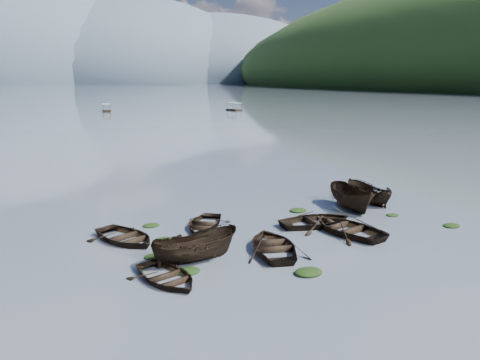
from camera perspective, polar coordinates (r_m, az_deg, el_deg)
name	(u,v)px	position (r m, az deg, el deg)	size (l,w,h in m)	color
ground_plane	(346,275)	(22.13, 12.76, -11.19)	(2400.00, 2400.00, 0.00)	slate
haze_mtn_b	(2,84)	(917.49, -27.00, 10.44)	(520.00, 520.00, 340.00)	#475666
haze_mtn_c	(120,83)	(928.82, -14.39, 11.38)	(520.00, 520.00, 260.00)	#475666
haze_mtn_d	(210,83)	(974.65, -3.68, 11.75)	(520.00, 520.00, 220.00)	#475666
rowboat_0	(167,281)	(21.23, -8.90, -12.07)	(2.77, 3.88, 0.80)	black
rowboat_1	(273,251)	(24.47, 4.09, -8.58)	(3.28, 4.59, 0.95)	black
rowboat_2	(196,261)	(23.19, -5.43, -9.81)	(1.67, 4.45, 1.72)	black
rowboat_3	(347,233)	(27.81, 12.96, -6.27)	(3.44, 4.82, 1.00)	black
rowboat_4	(317,225)	(28.82, 9.31, -5.46)	(3.28, 4.59, 0.95)	black
rowboat_5	(351,209)	(32.73, 13.40, -3.48)	(1.85, 4.91, 1.89)	black
rowboat_6	(126,241)	(26.50, -13.78, -7.25)	(3.12, 4.37, 0.90)	black
rowboat_7	(204,227)	(28.21, -4.42, -5.72)	(2.79, 3.90, 0.81)	black
rowboat_8	(368,203)	(34.70, 15.29, -2.68)	(1.57, 4.18, 1.61)	black
weed_clump_0	(189,272)	(21.97, -6.30, -11.13)	(1.11, 0.91, 0.24)	black
weed_clump_1	(153,257)	(23.95, -10.57, -9.24)	(0.90, 0.72, 0.20)	black
weed_clump_2	(308,274)	(21.92, 8.34, -11.25)	(1.32, 1.06, 0.29)	black
weed_clump_3	(392,216)	(31.92, 18.08, -4.16)	(0.83, 0.70, 0.18)	black
weed_clump_4	(451,226)	(30.95, 24.37, -5.18)	(1.07, 0.85, 0.22)	black
weed_clump_5	(151,226)	(28.77, -10.76, -5.55)	(1.02, 0.82, 0.21)	black
weed_clump_6	(164,241)	(26.16, -9.22, -7.31)	(1.05, 0.87, 0.22)	black
weed_clump_7	(298,211)	(31.56, 7.11, -3.82)	(1.19, 0.95, 0.26)	black
pontoon_centre	(107,112)	(130.98, -15.95, 8.01)	(2.15, 5.16, 1.98)	black
pontoon_right	(234,111)	(130.51, -0.72, 8.47)	(2.24, 5.37, 2.06)	black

